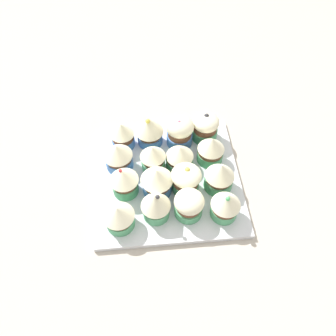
{
  "coord_description": "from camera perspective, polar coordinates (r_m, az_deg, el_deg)",
  "views": [
    {
      "loc": [
        -39.09,
        3.43,
        59.16
      ],
      "look_at": [
        0.0,
        0.0,
        4.2
      ],
      "focal_mm": 33.83,
      "sensor_mm": 36.0,
      "label": 1
    }
  ],
  "objects": [
    {
      "name": "cupcake_15",
      "position": [
        0.73,
        -8.22,
        5.99
      ],
      "size": [
        5.57,
        5.57,
        6.91
      ],
      "color": "#477AC6",
      "rests_on": "baking_tray"
    },
    {
      "name": "cupcake_10",
      "position": [
        0.68,
        -2.73,
        1.88
      ],
      "size": [
        5.57,
        5.57,
        7.06
      ],
      "color": "#4C9E6B",
      "rests_on": "baking_tray"
    },
    {
      "name": "cupcake_2",
      "position": [
        0.7,
        7.74,
        3.38
      ],
      "size": [
        5.96,
        5.96,
        7.15
      ],
      "color": "#4C9E6B",
      "rests_on": "baking_tray"
    },
    {
      "name": "cupcake_9",
      "position": [
        0.65,
        -2.02,
        -2.25
      ],
      "size": [
        6.69,
        6.69,
        7.32
      ],
      "color": "#477AC6",
      "rests_on": "baking_tray"
    },
    {
      "name": "cupcake_3",
      "position": [
        0.75,
        6.73,
        7.38
      ],
      "size": [
        6.2,
        6.2,
        7.23
      ],
      "color": "#4C9E6B",
      "rests_on": "baking_tray"
    },
    {
      "name": "ground_plane",
      "position": [
        0.72,
        0.0,
        -2.63
      ],
      "size": [
        180.0,
        180.0,
        3.0
      ],
      "primitive_type": "cube",
      "color": "#B2A899"
    },
    {
      "name": "cupcake_8",
      "position": [
        0.62,
        -2.22,
        -6.65
      ],
      "size": [
        5.87,
        5.87,
        7.92
      ],
      "color": "#4C9E6B",
      "rests_on": "baking_tray"
    },
    {
      "name": "baking_tray",
      "position": [
        0.7,
        0.0,
        -1.7
      ],
      "size": [
        31.34,
        31.34,
        1.2
      ],
      "color": "silver",
      "rests_on": "ground_plane"
    },
    {
      "name": "cupcake_13",
      "position": [
        0.65,
        -7.88,
        -2.35
      ],
      "size": [
        6.01,
        6.01,
        7.29
      ],
      "color": "#4C9E6B",
      "rests_on": "baking_tray"
    },
    {
      "name": "cupcake_12",
      "position": [
        0.62,
        -8.86,
        -8.53
      ],
      "size": [
        6.2,
        6.2,
        6.49
      ],
      "color": "#4C9E6B",
      "rests_on": "baking_tray"
    },
    {
      "name": "cupcake_7",
      "position": [
        0.73,
        2.13,
        6.62
      ],
      "size": [
        6.33,
        6.33,
        7.93
      ],
      "color": "#477AC6",
      "rests_on": "baking_tray"
    },
    {
      "name": "cupcake_5",
      "position": [
        0.65,
        3.25,
        -2.09
      ],
      "size": [
        6.26,
        6.26,
        7.06
      ],
      "color": "#4C9E6B",
      "rests_on": "baking_tray"
    },
    {
      "name": "cupcake_11",
      "position": [
        0.73,
        -3.35,
        6.79
      ],
      "size": [
        6.45,
        6.45,
        7.92
      ],
      "color": "#477AC6",
      "rests_on": "baking_tray"
    },
    {
      "name": "cupcake_0",
      "position": [
        0.63,
        10.36,
        -6.51
      ],
      "size": [
        5.87,
        5.87,
        7.61
      ],
      "color": "#4C9E6B",
      "rests_on": "baking_tray"
    },
    {
      "name": "cupcake_14",
      "position": [
        0.7,
        -8.96,
        2.16
      ],
      "size": [
        6.34,
        6.34,
        6.91
      ],
      "color": "#477AC6",
      "rests_on": "baking_tray"
    },
    {
      "name": "cupcake_4",
      "position": [
        0.63,
        3.79,
        -6.6
      ],
      "size": [
        5.95,
        5.95,
        6.26
      ],
      "color": "#4C9E6B",
      "rests_on": "baking_tray"
    },
    {
      "name": "cupcake_1",
      "position": [
        0.66,
        9.28,
        -1.41
      ],
      "size": [
        6.14,
        6.14,
        7.43
      ],
      "color": "#4C9E6B",
      "rests_on": "baking_tray"
    },
    {
      "name": "cupcake_6",
      "position": [
        0.69,
        2.12,
        2.03
      ],
      "size": [
        6.03,
        6.03,
        6.53
      ],
      "color": "#4C9E6B",
      "rests_on": "baking_tray"
    }
  ]
}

